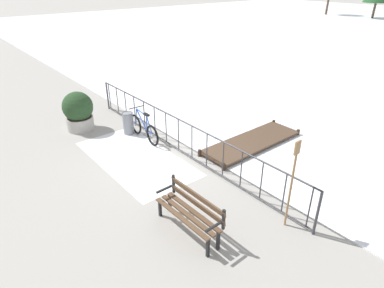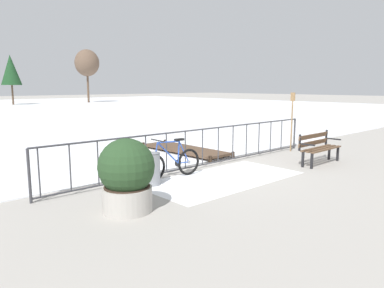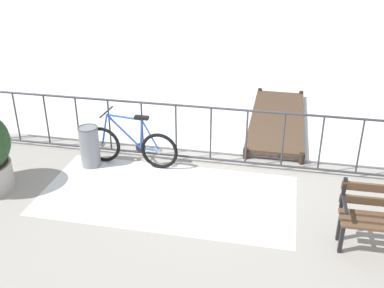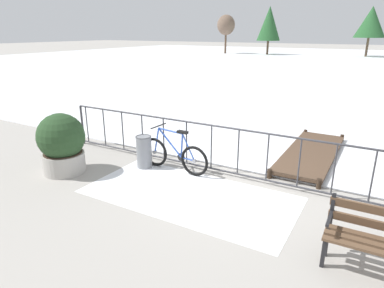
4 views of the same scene
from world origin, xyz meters
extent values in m
plane|color=#9E9991|center=(0.00, 0.00, 0.00)|extent=(160.00, 160.00, 0.00)
cube|color=white|center=(-0.47, -1.20, 0.00)|extent=(3.96, 1.96, 0.01)
cylinder|color=#38383D|center=(0.00, 0.00, 1.05)|extent=(9.00, 0.04, 0.04)
cylinder|color=#38383D|center=(0.00, 0.00, 0.08)|extent=(9.00, 0.04, 0.04)
cylinder|color=#38383D|center=(-3.70, 0.00, 0.57)|extent=(0.03, 0.03, 0.97)
cylinder|color=#38383D|center=(-3.09, 0.00, 0.57)|extent=(0.03, 0.03, 0.97)
cylinder|color=#38383D|center=(-2.47, 0.00, 0.57)|extent=(0.03, 0.03, 0.97)
cylinder|color=#38383D|center=(-1.85, 0.00, 0.57)|extent=(0.03, 0.03, 0.97)
cylinder|color=#38383D|center=(-1.23, 0.00, 0.57)|extent=(0.03, 0.03, 0.97)
cylinder|color=#38383D|center=(-0.62, 0.00, 0.57)|extent=(0.03, 0.03, 0.97)
cylinder|color=#38383D|center=(0.00, 0.00, 0.57)|extent=(0.03, 0.03, 0.97)
cylinder|color=#38383D|center=(0.62, 0.00, 0.57)|extent=(0.03, 0.03, 0.97)
cylinder|color=#38383D|center=(1.23, 0.00, 0.57)|extent=(0.03, 0.03, 0.97)
cylinder|color=#38383D|center=(1.85, 0.00, 0.57)|extent=(0.03, 0.03, 0.97)
cylinder|color=#38383D|center=(2.47, 0.00, 0.57)|extent=(0.03, 0.03, 0.97)
torus|color=black|center=(-0.83, -0.37, 0.33)|extent=(0.66, 0.09, 0.66)
cylinder|color=gray|center=(-0.83, -0.37, 0.33)|extent=(0.08, 0.06, 0.08)
torus|color=black|center=(-1.88, -0.32, 0.33)|extent=(0.66, 0.09, 0.66)
cylinder|color=gray|center=(-1.88, -0.32, 0.33)|extent=(0.08, 0.06, 0.08)
cylinder|color=#2D51B2|center=(-1.14, -0.35, 0.62)|extent=(0.08, 0.04, 0.53)
cylinder|color=#2D51B2|center=(-1.46, -0.34, 0.63)|extent=(0.61, 0.06, 0.59)
cylinder|color=#2D51B2|center=(-1.43, -0.34, 0.90)|extent=(0.63, 0.06, 0.07)
cylinder|color=#2D51B2|center=(-0.99, -0.36, 0.34)|extent=(0.34, 0.04, 0.05)
cylinder|color=#2D51B2|center=(-0.97, -0.36, 0.61)|extent=(0.32, 0.04, 0.56)
cylinder|color=#2D51B2|center=(-1.81, -0.32, 0.62)|extent=(0.16, 0.04, 0.59)
cube|color=black|center=(-1.12, -0.35, 0.92)|extent=(0.24, 0.11, 0.05)
cylinder|color=black|center=(-1.75, -0.33, 0.96)|extent=(0.05, 0.52, 0.03)
cylinder|color=black|center=(-1.16, -0.35, 0.35)|extent=(0.18, 0.03, 0.18)
cube|color=black|center=(2.06, -2.07, 0.22)|extent=(0.05, 0.06, 0.44)
cube|color=black|center=(2.06, -1.81, 0.22)|extent=(0.05, 0.06, 0.44)
cube|color=black|center=(2.05, -1.69, 0.67)|extent=(0.05, 0.04, 0.45)
cube|color=black|center=(2.06, -1.94, 0.64)|extent=(0.05, 0.40, 0.04)
cylinder|color=gray|center=(-2.04, -0.51, 0.36)|extent=(0.34, 0.34, 0.72)
torus|color=#494A4E|center=(-2.04, -0.51, 0.72)|extent=(0.35, 0.35, 0.02)
cube|color=#4C3828|center=(1.09, 1.99, 0.12)|extent=(1.10, 3.38, 0.06)
cylinder|color=#35271C|center=(0.60, 0.30, 0.10)|extent=(0.10, 0.10, 0.20)
cylinder|color=#35271C|center=(1.59, 0.30, 0.10)|extent=(0.10, 0.10, 0.20)
cylinder|color=#35271C|center=(0.60, 3.68, 0.10)|extent=(0.10, 0.10, 0.20)
cylinder|color=#35271C|center=(1.59, 3.68, 0.10)|extent=(0.10, 0.10, 0.20)
camera|label=1|loc=(6.85, -5.11, 4.70)|focal=30.68mm
camera|label=2|loc=(-6.65, -6.91, 2.19)|focal=33.76mm
camera|label=3|loc=(1.16, -7.12, 3.86)|focal=42.91mm
camera|label=4|loc=(2.42, -6.11, 2.93)|focal=31.52mm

